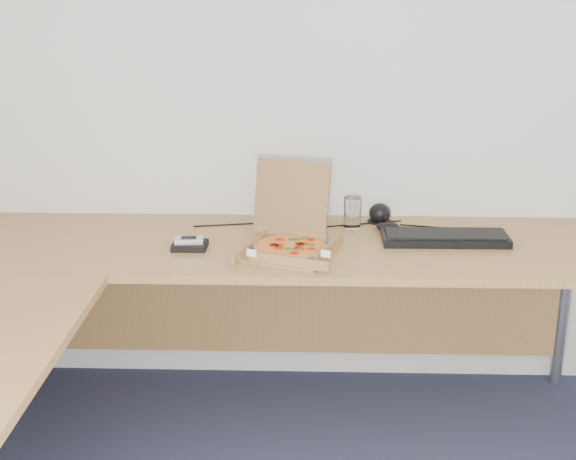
{
  "coord_description": "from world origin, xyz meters",
  "views": [
    {
      "loc": [
        -0.37,
        -1.4,
        1.71
      ],
      "look_at": [
        -0.45,
        1.28,
        0.82
      ],
      "focal_mm": 49.32,
      "sensor_mm": 36.0,
      "label": 1
    }
  ],
  "objects_px": {
    "desk": "(171,293)",
    "wallet": "(190,245)",
    "pizza_box": "(290,243)",
    "drinking_glass": "(352,213)",
    "keyboard": "(445,238)"
  },
  "relations": [
    {
      "from": "desk",
      "to": "wallet",
      "type": "relative_size",
      "value": 19.9
    },
    {
      "from": "pizza_box",
      "to": "drinking_glass",
      "type": "xyz_separation_m",
      "value": [
        0.24,
        0.3,
        0.02
      ]
    },
    {
      "from": "desk",
      "to": "drinking_glass",
      "type": "distance_m",
      "value": 0.88
    },
    {
      "from": "desk",
      "to": "drinking_glass",
      "type": "xyz_separation_m",
      "value": [
        0.62,
        0.62,
        0.09
      ]
    },
    {
      "from": "pizza_box",
      "to": "drinking_glass",
      "type": "relative_size",
      "value": 2.83
    },
    {
      "from": "pizza_box",
      "to": "keyboard",
      "type": "xyz_separation_m",
      "value": [
        0.58,
        0.13,
        -0.02
      ]
    },
    {
      "from": "pizza_box",
      "to": "desk",
      "type": "bearing_deg",
      "value": -119.14
    },
    {
      "from": "desk",
      "to": "keyboard",
      "type": "bearing_deg",
      "value": 25.4
    },
    {
      "from": "wallet",
      "to": "pizza_box",
      "type": "bearing_deg",
      "value": -3.58
    },
    {
      "from": "keyboard",
      "to": "drinking_glass",
      "type": "bearing_deg",
      "value": 153.55
    },
    {
      "from": "pizza_box",
      "to": "wallet",
      "type": "height_order",
      "value": "pizza_box"
    },
    {
      "from": "keyboard",
      "to": "wallet",
      "type": "xyz_separation_m",
      "value": [
        -0.95,
        -0.1,
        -0.0
      ]
    },
    {
      "from": "pizza_box",
      "to": "keyboard",
      "type": "bearing_deg",
      "value": 33.27
    },
    {
      "from": "desk",
      "to": "keyboard",
      "type": "distance_m",
      "value": 1.06
    },
    {
      "from": "pizza_box",
      "to": "drinking_glass",
      "type": "distance_m",
      "value": 0.38
    }
  ]
}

